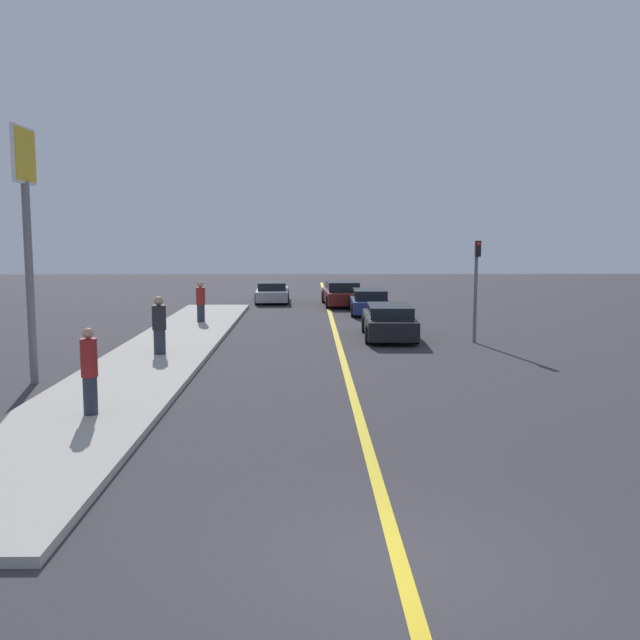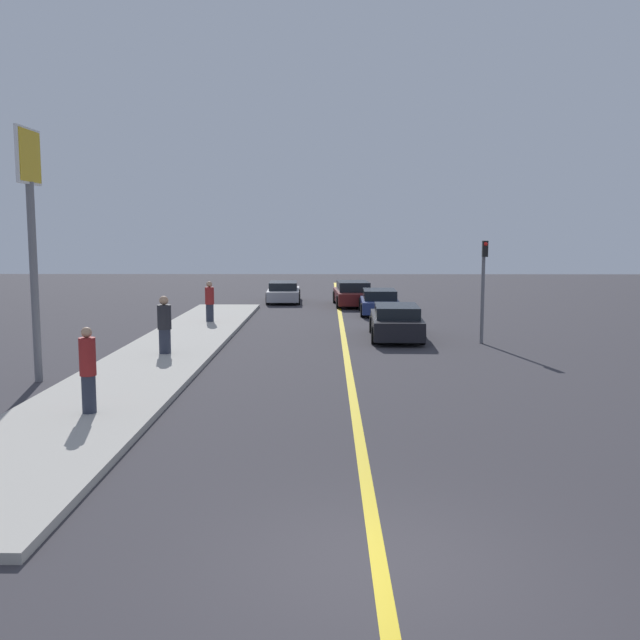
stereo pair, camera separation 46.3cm
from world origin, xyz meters
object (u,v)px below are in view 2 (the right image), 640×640
at_px(car_ahead_center, 379,302).
at_px(traffic_light, 483,280).
at_px(car_parked_left_lot, 284,292).
at_px(pedestrian_far_standing, 210,301).
at_px(car_far_distant, 353,294).
at_px(car_near_right_lane, 396,322).
at_px(pedestrian_mid_group, 164,325).
at_px(pedestrian_near_curb, 88,370).
at_px(roadside_sign, 30,203).

xyz_separation_m(car_ahead_center, traffic_light, (2.91, -9.30, 1.65)).
bearing_deg(car_parked_left_lot, pedestrian_far_standing, -105.75).
distance_m(car_far_distant, pedestrian_far_standing, 10.30).
distance_m(car_ahead_center, traffic_light, 9.89).
xyz_separation_m(car_near_right_lane, car_far_distant, (-1.16, 11.96, 0.02)).
bearing_deg(car_near_right_lane, car_far_distant, 97.61).
bearing_deg(pedestrian_far_standing, car_near_right_lane, -27.14).
distance_m(pedestrian_mid_group, traffic_light, 10.88).
relative_size(pedestrian_near_curb, roadside_sign, 0.28).
distance_m(car_parked_left_lot, traffic_light, 17.19).
relative_size(car_parked_left_lot, pedestrian_far_standing, 2.80).
height_order(car_far_distant, car_parked_left_lot, car_far_distant).
relative_size(car_ahead_center, traffic_light, 1.28).
relative_size(pedestrian_near_curb, pedestrian_far_standing, 1.05).
bearing_deg(traffic_light, pedestrian_near_curb, -134.83).
bearing_deg(car_near_right_lane, car_parked_left_lot, 111.70).
xyz_separation_m(car_ahead_center, roadside_sign, (-9.96, -15.85, 3.98)).
xyz_separation_m(car_near_right_lane, car_parked_left_lot, (-4.97, 13.95, -0.05)).
bearing_deg(pedestrian_far_standing, car_parked_left_lot, 76.22).
height_order(car_near_right_lane, pedestrian_mid_group, pedestrian_mid_group).
height_order(car_ahead_center, pedestrian_mid_group, pedestrian_mid_group).
bearing_deg(car_ahead_center, pedestrian_far_standing, -149.21).
height_order(car_near_right_lane, car_ahead_center, car_near_right_lane).
bearing_deg(car_parked_left_lot, roadside_sign, -104.97).
xyz_separation_m(car_far_distant, pedestrian_far_standing, (-6.30, -8.14, 0.35)).
height_order(car_near_right_lane, car_far_distant, car_far_distant).
bearing_deg(pedestrian_near_curb, car_ahead_center, 69.44).
xyz_separation_m(pedestrian_near_curb, roadside_sign, (-2.59, 3.80, 3.52)).
relative_size(car_ahead_center, car_far_distant, 0.96).
height_order(car_parked_left_lot, traffic_light, traffic_light).
distance_m(car_near_right_lane, pedestrian_mid_group, 8.64).
xyz_separation_m(car_near_right_lane, traffic_light, (2.87, -1.26, 1.61)).
relative_size(car_far_distant, roadside_sign, 0.74).
height_order(car_parked_left_lot, roadside_sign, roadside_sign).
relative_size(car_ahead_center, roadside_sign, 0.71).
distance_m(car_parked_left_lot, roadside_sign, 22.68).
relative_size(car_near_right_lane, pedestrian_near_curb, 2.68).
xyz_separation_m(car_parked_left_lot, roadside_sign, (-5.02, -21.75, 4.00)).
distance_m(car_near_right_lane, pedestrian_far_standing, 8.39).
distance_m(car_far_distant, car_parked_left_lot, 4.30).
xyz_separation_m(car_ahead_center, car_parked_left_lot, (-4.93, 5.90, -0.01)).
bearing_deg(car_near_right_lane, pedestrian_near_curb, -120.48).
xyz_separation_m(pedestrian_mid_group, roadside_sign, (-2.48, -3.55, 3.54)).
height_order(car_far_distant, roadside_sign, roadside_sign).
bearing_deg(pedestrian_mid_group, car_near_right_lane, 29.47).
relative_size(car_near_right_lane, car_far_distant, 0.99).
bearing_deg(pedestrian_near_curb, pedestrian_mid_group, 90.85).
bearing_deg(car_far_distant, traffic_light, -75.90).
bearing_deg(pedestrian_mid_group, roadside_sign, -124.89).
xyz_separation_m(pedestrian_far_standing, traffic_light, (10.33, -5.08, 1.24)).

